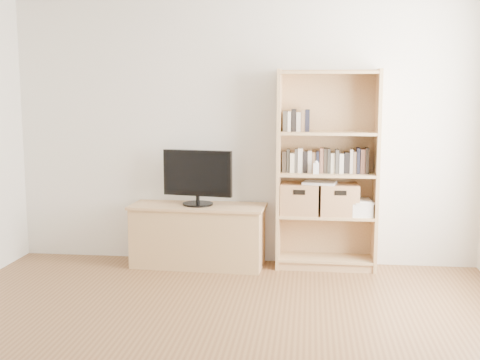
% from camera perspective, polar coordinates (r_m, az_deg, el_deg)
% --- Properties ---
extents(back_wall, '(4.50, 0.02, 2.60)m').
position_cam_1_polar(back_wall, '(5.84, 0.30, 4.78)').
color(back_wall, white).
rests_on(back_wall, floor).
extents(tv_stand, '(1.26, 0.53, 0.57)m').
position_cam_1_polar(tv_stand, '(5.82, -3.99, -5.37)').
color(tv_stand, tan).
rests_on(tv_stand, floor).
extents(bookshelf, '(0.94, 0.34, 1.87)m').
position_cam_1_polar(bookshelf, '(5.67, 8.27, 0.89)').
color(bookshelf, tan).
rests_on(bookshelf, floor).
extents(television, '(0.67, 0.17, 0.53)m').
position_cam_1_polar(television, '(5.71, -4.05, 0.25)').
color(television, black).
rests_on(television, tv_stand).
extents(books_row_mid, '(0.89, 0.17, 0.24)m').
position_cam_1_polar(books_row_mid, '(5.68, 8.29, 1.89)').
color(books_row_mid, '#2D261E').
rests_on(books_row_mid, bookshelf).
extents(books_row_upper, '(0.36, 0.13, 0.19)m').
position_cam_1_polar(books_row_upper, '(5.65, 6.25, 5.57)').
color(books_row_upper, '#2D261E').
rests_on(books_row_upper, bookshelf).
extents(baby_monitor, '(0.05, 0.04, 0.10)m').
position_cam_1_polar(baby_monitor, '(5.57, 7.23, 1.08)').
color(baby_monitor, white).
rests_on(baby_monitor, bookshelf).
extents(basket_left, '(0.36, 0.30, 0.29)m').
position_cam_1_polar(basket_left, '(5.71, 5.71, -1.77)').
color(basket_left, '#976444').
rests_on(basket_left, bookshelf).
extents(basket_right, '(0.37, 0.31, 0.29)m').
position_cam_1_polar(basket_right, '(5.71, 9.36, -1.83)').
color(basket_right, '#976444').
rests_on(basket_right, bookshelf).
extents(laptop, '(0.33, 0.26, 0.02)m').
position_cam_1_polar(laptop, '(5.67, 7.56, -0.27)').
color(laptop, white).
rests_on(laptop, basket_left).
extents(magazine_stack, '(0.20, 0.28, 0.13)m').
position_cam_1_polar(magazine_stack, '(5.74, 11.42, -2.67)').
color(magazine_stack, beige).
rests_on(magazine_stack, bookshelf).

